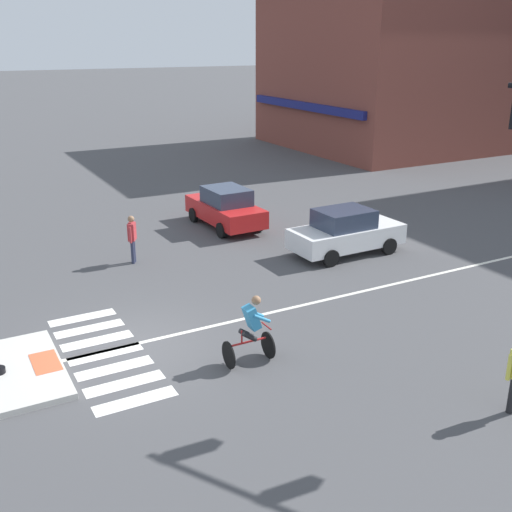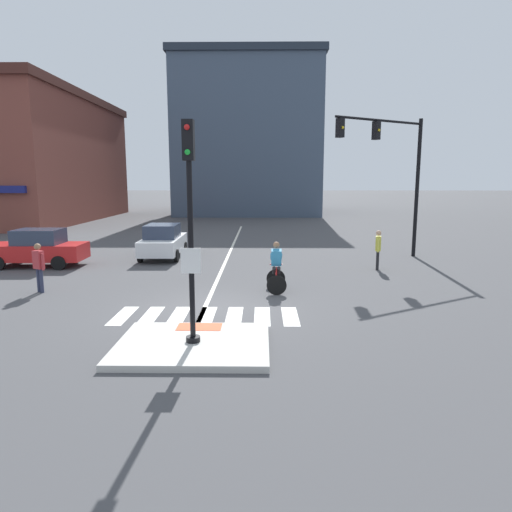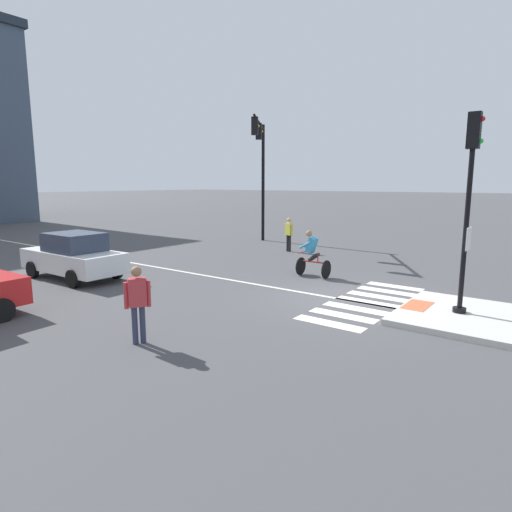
{
  "view_description": "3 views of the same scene",
  "coord_description": "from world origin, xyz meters",
  "views": [
    {
      "loc": [
        13.41,
        -3.76,
        7.25
      ],
      "look_at": [
        -0.96,
        4.02,
        1.44
      ],
      "focal_mm": 42.95,
      "sensor_mm": 36.0,
      "label": 1
    },
    {
      "loc": [
        1.56,
        -12.87,
        3.76
      ],
      "look_at": [
        1.32,
        4.12,
        0.9
      ],
      "focal_mm": 31.85,
      "sensor_mm": 36.0,
      "label": 2
    },
    {
      "loc": [
        -11.41,
        -5.21,
        3.36
      ],
      "look_at": [
        0.09,
        3.33,
        0.92
      ],
      "focal_mm": 30.13,
      "sensor_mm": 36.0,
      "label": 3
    }
  ],
  "objects": [
    {
      "name": "lane_centre_line",
      "position": [
        -0.15,
        10.0,
        0.0
      ],
      "size": [
        0.14,
        28.0,
        0.01
      ],
      "primitive_type": "cube",
      "color": "silver",
      "rests_on": "ground"
    },
    {
      "name": "tactile_pad_front",
      "position": [
        0.0,
        -2.08,
        0.15
      ],
      "size": [
        1.1,
        0.6,
        0.01
      ],
      "primitive_type": "cube",
      "color": "#DB5B38",
      "rests_on": "traffic_island"
    },
    {
      "name": "crosswalk_stripe_f",
      "position": [
        1.56,
        -0.68,
        0.0
      ],
      "size": [
        0.44,
        1.8,
        0.01
      ],
      "primitive_type": "cube",
      "color": "silver",
      "rests_on": "ground"
    },
    {
      "name": "signal_pole",
      "position": [
        0.0,
        -3.11,
        3.06
      ],
      "size": [
        0.44,
        0.38,
        4.85
      ],
      "color": "black",
      "rests_on": "traffic_island"
    },
    {
      "name": "crosswalk_stripe_b",
      "position": [
        -1.56,
        -0.68,
        0.0
      ],
      "size": [
        0.44,
        1.8,
        0.01
      ],
      "primitive_type": "cube",
      "color": "silver",
      "rests_on": "ground"
    },
    {
      "name": "crosswalk_stripe_g",
      "position": [
        2.34,
        -0.68,
        0.0
      ],
      "size": [
        0.44,
        1.8,
        0.01
      ],
      "primitive_type": "cube",
      "color": "silver",
      "rests_on": "ground"
    },
    {
      "name": "pedestrian_at_curb_left",
      "position": [
        -5.93,
        1.94,
        0.98
      ],
      "size": [
        0.48,
        0.38,
        1.67
      ],
      "color": "#2D334C",
      "rests_on": "ground"
    },
    {
      "name": "traffic_island",
      "position": [
        0.0,
        -3.11,
        0.07
      ],
      "size": [
        3.41,
        2.75,
        0.15
      ],
      "primitive_type": "cube",
      "color": "beige",
      "rests_on": "ground"
    },
    {
      "name": "traffic_light_mast",
      "position": [
        7.68,
        8.66,
        4.61
      ],
      "size": [
        4.59,
        2.88,
        6.62
      ],
      "color": "black",
      "rests_on": "ground"
    },
    {
      "name": "crosswalk_stripe_d",
      "position": [
        0.0,
        -0.68,
        0.0
      ],
      "size": [
        0.44,
        1.8,
        0.01
      ],
      "primitive_type": "cube",
      "color": "silver",
      "rests_on": "ground"
    },
    {
      "name": "car_white_westbound_far",
      "position": [
        -3.26,
        8.88,
        0.81
      ],
      "size": [
        1.9,
        4.13,
        1.64
      ],
      "color": "white",
      "rests_on": "ground"
    },
    {
      "name": "ground_plane",
      "position": [
        0.0,
        0.0,
        0.0
      ],
      "size": [
        300.0,
        300.0,
        0.0
      ],
      "primitive_type": "plane",
      "color": "#474749"
    },
    {
      "name": "pedestrian_waiting_far_side",
      "position": [
        6.43,
        6.03,
        0.98
      ],
      "size": [
        0.31,
        0.53,
        1.67
      ],
      "color": "black",
      "rests_on": "ground"
    },
    {
      "name": "crosswalk_stripe_a",
      "position": [
        -2.34,
        -0.68,
        0.0
      ],
      "size": [
        0.44,
        1.8,
        0.01
      ],
      "primitive_type": "cube",
      "color": "silver",
      "rests_on": "ground"
    },
    {
      "name": "crosswalk_stripe_e",
      "position": [
        0.78,
        -0.68,
        0.0
      ],
      "size": [
        0.44,
        1.8,
        0.01
      ],
      "primitive_type": "cube",
      "color": "silver",
      "rests_on": "ground"
    },
    {
      "name": "crosswalk_stripe_c",
      "position": [
        -0.78,
        -0.68,
        0.0
      ],
      "size": [
        0.44,
        1.8,
        0.01
      ],
      "primitive_type": "cube",
      "color": "silver",
      "rests_on": "ground"
    },
    {
      "name": "cyclist",
      "position": [
        2.04,
        2.27,
        0.87
      ],
      "size": [
        0.67,
        1.09,
        1.68
      ],
      "color": "black",
      "rests_on": "ground"
    }
  ]
}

